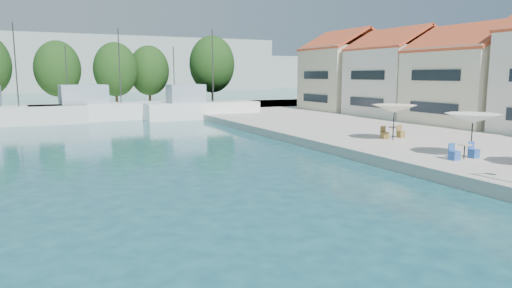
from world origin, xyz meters
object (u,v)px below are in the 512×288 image
umbrella_white (473,118)px  trawler_04 (200,109)px  umbrella_cream (394,109)px  trawler_03 (103,110)px

umbrella_white → trawler_04: bearing=97.1°
trawler_04 → umbrella_white: bearing=-83.8°
umbrella_white → umbrella_cream: (0.61, 6.45, 0.06)m
umbrella_cream → trawler_04: bearing=100.1°
trawler_03 → umbrella_white: trawler_03 is taller
trawler_03 → umbrella_white: (13.92, -35.05, 1.54)m
trawler_04 → umbrella_white: 32.45m
trawler_03 → trawler_04: same height
trawler_03 → trawler_04: bearing=-20.0°
trawler_03 → umbrella_cream: trawler_03 is taller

